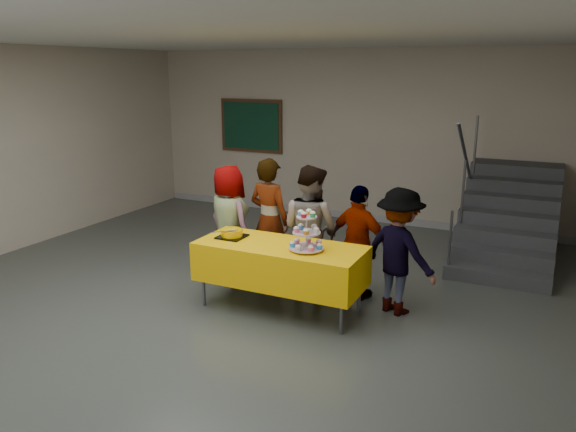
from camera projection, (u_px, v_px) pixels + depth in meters
name	position (u px, v px, depth m)	size (l,w,h in m)	color
room_shell	(188.00, 125.00, 5.37)	(10.00, 10.04, 3.02)	#4C514C
bake_table	(280.00, 263.00, 6.26)	(1.88, 0.78, 0.77)	#595960
cupcake_stand	(307.00, 235.00, 5.96)	(0.38, 0.38, 0.44)	silver
bear_cake	(232.00, 232.00, 6.45)	(0.32, 0.36, 0.12)	black
schoolchild_a	(229.00, 222.00, 7.23)	(0.72, 0.47, 1.48)	slate
schoolchild_b	(269.00, 220.00, 7.09)	(0.58, 0.38, 1.59)	slate
schoolchild_c	(310.00, 229.00, 6.75)	(0.76, 0.59, 1.56)	slate
schoolchild_d	(359.00, 243.00, 6.56)	(0.80, 0.33, 1.36)	slate
schoolchild_e	(399.00, 251.00, 6.16)	(0.92, 0.53, 1.42)	#5C5D65
staircase	(509.00, 221.00, 8.24)	(1.30, 2.40, 2.04)	#424447
noticeboard	(251.00, 126.00, 10.69)	(1.30, 0.05, 1.00)	#472B16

